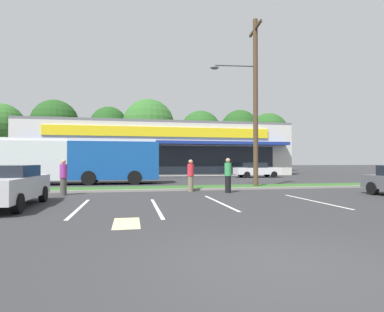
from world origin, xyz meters
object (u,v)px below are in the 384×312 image
object	(u,v)px
car_2	(257,170)
car_1	(52,171)
city_bus	(79,160)
car_0	(7,185)
utility_pole	(253,98)
pedestrian_by_pole	(63,177)
pedestrian_far	(228,175)
pedestrian_mid	(191,175)

from	to	relation	value
car_2	car_1	bearing A→B (deg)	-179.65
city_bus	car_0	bearing A→B (deg)	87.46
utility_pole	car_1	xyz separation A→B (m)	(-14.49, 11.95, -4.85)
utility_pole	pedestrian_by_pole	world-z (taller)	utility_pole
pedestrian_far	car_1	bearing A→B (deg)	-133.55
pedestrian_by_pole	car_2	bearing A→B (deg)	53.12
car_0	pedestrian_by_pole	size ratio (longest dim) A/B	2.70
car_0	pedestrian_mid	world-z (taller)	pedestrian_mid
pedestrian_mid	pedestrian_far	bearing A→B (deg)	-105.94
car_1	pedestrian_mid	xyz separation A→B (m)	(10.20, -13.53, 0.09)
utility_pole	pedestrian_mid	xyz separation A→B (m)	(-4.29, -1.58, -4.76)
utility_pole	pedestrian_by_pole	xyz separation A→B (m)	(-10.72, -2.30, -4.76)
car_1	car_2	distance (m)	19.73
city_bus	car_2	size ratio (longest dim) A/B	2.44
car_1	pedestrian_mid	distance (m)	16.94
pedestrian_by_pole	pedestrian_far	distance (m)	8.24
utility_pole	car_0	xyz separation A→B (m)	(-11.87, -6.17, -4.85)
car_2	pedestrian_mid	bearing A→B (deg)	-124.95
car_0	car_1	size ratio (longest dim) A/B	1.13
city_bus	pedestrian_mid	world-z (taller)	city_bus
pedestrian_by_pole	pedestrian_far	xyz separation A→B (m)	(8.23, -0.32, 0.03)
car_2	pedestrian_far	distance (m)	16.60
utility_pole	pedestrian_mid	world-z (taller)	utility_pole
car_0	car_1	bearing A→B (deg)	-171.77
pedestrian_far	car_0	bearing A→B (deg)	-62.26
car_0	car_1	world-z (taller)	car_1
pedestrian_far	utility_pole	bearing A→B (deg)	143.37
utility_pole	pedestrian_far	world-z (taller)	utility_pole
car_0	pedestrian_mid	distance (m)	8.86
car_2	pedestrian_far	size ratio (longest dim) A/B	2.57
car_1	car_2	bearing A→B (deg)	0.35
car_2	car_0	bearing A→B (deg)	-133.17
utility_pole	car_0	bearing A→B (deg)	-152.52
city_bus	pedestrian_far	xyz separation A→B (m)	(8.69, -7.89, -0.85)
pedestrian_mid	car_2	bearing A→B (deg)	-21.00
city_bus	car_0	distance (m)	11.51
city_bus	pedestrian_mid	distance (m)	9.76
utility_pole	pedestrian_far	distance (m)	5.95
utility_pole	car_0	size ratio (longest dim) A/B	2.24
car_1	pedestrian_mid	size ratio (longest dim) A/B	2.40
car_2	utility_pole	bearing A→B (deg)	-113.48
pedestrian_mid	pedestrian_far	xyz separation A→B (m)	(1.80, -1.04, 0.04)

